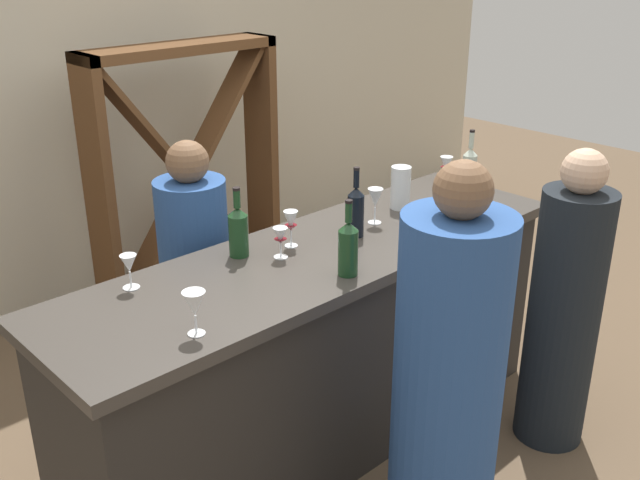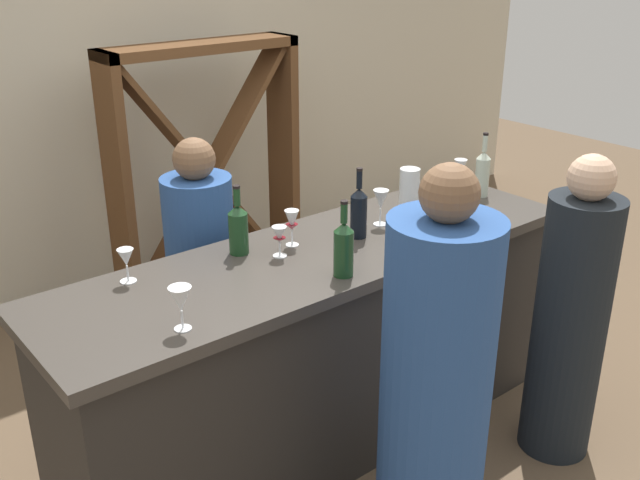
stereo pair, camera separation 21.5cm
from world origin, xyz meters
The scene contains 18 objects.
ground_plane centered at (0.00, 0.00, 0.00)m, with size 12.00×12.00×0.00m, color brown.
back_wall centered at (0.00, 2.20, 1.40)m, with size 8.00×0.10×2.80m, color beige.
bar_counter centered at (0.00, 0.00, 0.50)m, with size 2.48×0.72×0.99m.
wine_rack centered at (0.42, 1.65, 0.82)m, with size 1.25×0.28×1.65m.
wine_bottle_leftmost_olive_green centered at (-0.28, 0.20, 1.10)m, with size 0.08×0.08×0.30m.
wine_bottle_second_left_olive_green centered at (-0.08, -0.24, 1.10)m, with size 0.08×0.08×0.31m.
wine_bottle_center_near_black centered at (0.23, 0.01, 1.11)m, with size 0.07×0.07×0.32m.
wine_bottle_second_right_clear_pale centered at (1.09, 0.03, 1.11)m, with size 0.07×0.07×0.33m.
wine_glass_near_left centered at (-0.78, -0.22, 1.10)m, with size 0.08×0.08×0.16m.
wine_glass_near_center centered at (0.41, 0.06, 1.10)m, with size 0.07×0.07×0.17m.
wine_glass_near_right centered at (-0.17, 0.06, 1.08)m, with size 0.06×0.06×0.13m.
wine_glass_far_left centered at (-0.06, 0.12, 1.09)m, with size 0.06×0.06×0.16m.
wine_glass_far_center centered at (1.11, 0.19, 1.09)m, with size 0.07×0.07×0.15m.
wine_glass_far_right centered at (-0.77, 0.24, 1.08)m, with size 0.07×0.07×0.14m.
water_pitcher centered at (0.65, 0.11, 1.09)m, with size 0.10×0.10×0.21m.
person_left_guest centered at (-0.10, -0.77, 0.72)m, with size 0.44×0.44×1.57m.
person_center_guest centered at (0.84, -0.72, 0.66)m, with size 0.35×0.35×1.42m.
person_right_guest centered at (-0.24, 0.61, 0.64)m, with size 0.42×0.42×1.39m.
Camera 2 is at (-1.79, -2.21, 2.23)m, focal length 40.93 mm.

